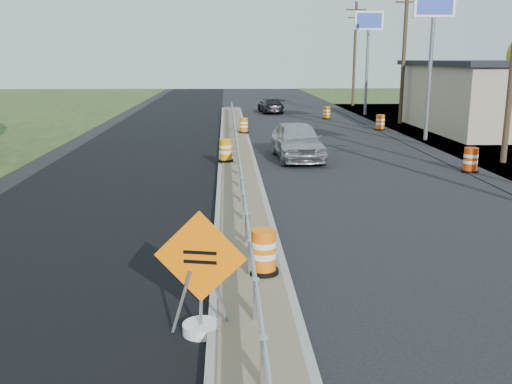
{
  "coord_description": "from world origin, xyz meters",
  "views": [
    {
      "loc": [
        -0.46,
        -14.7,
        4.45
      ],
      "look_at": [
        0.28,
        -0.55,
        1.1
      ],
      "focal_mm": 40.0,
      "sensor_mm": 36.0,
      "label": 1
    }
  ],
  "objects_px": {
    "barrel_shoulder_near": "(471,161)",
    "barrel_shoulder_mid": "(380,123)",
    "barrel_shoulder_far": "(327,113)",
    "barrel_median_mid": "(226,151)",
    "barrel_median_far": "(244,126)",
    "caution_sign": "(201,304)",
    "barrel_median_near": "(264,253)",
    "car_silver": "(297,141)",
    "car_dark_far": "(271,105)"
  },
  "relations": [
    {
      "from": "barrel_shoulder_near",
      "to": "barrel_shoulder_mid",
      "type": "distance_m",
      "value": 13.54
    },
    {
      "from": "barrel_shoulder_mid",
      "to": "barrel_shoulder_far",
      "type": "height_order",
      "value": "barrel_shoulder_mid"
    },
    {
      "from": "barrel_median_mid",
      "to": "barrel_shoulder_near",
      "type": "distance_m",
      "value": 9.84
    },
    {
      "from": "barrel_shoulder_far",
      "to": "barrel_median_far",
      "type": "bearing_deg",
      "value": -124.2
    },
    {
      "from": "caution_sign",
      "to": "barrel_median_near",
      "type": "xyz_separation_m",
      "value": [
        1.16,
        2.08,
        0.13
      ]
    },
    {
      "from": "barrel_median_near",
      "to": "barrel_median_far",
      "type": "relative_size",
      "value": 1.06
    },
    {
      "from": "barrel_median_near",
      "to": "barrel_shoulder_near",
      "type": "distance_m",
      "value": 14.2
    },
    {
      "from": "barrel_shoulder_far",
      "to": "barrel_shoulder_near",
      "type": "bearing_deg",
      "value": -83.85
    },
    {
      "from": "car_silver",
      "to": "car_dark_far",
      "type": "distance_m",
      "value": 22.09
    },
    {
      "from": "barrel_median_near",
      "to": "barrel_shoulder_far",
      "type": "bearing_deg",
      "value": 77.89
    },
    {
      "from": "caution_sign",
      "to": "barrel_shoulder_mid",
      "type": "relative_size",
      "value": 2.17
    },
    {
      "from": "barrel_median_far",
      "to": "caution_sign",
      "type": "bearing_deg",
      "value": -93.45
    },
    {
      "from": "caution_sign",
      "to": "barrel_median_mid",
      "type": "relative_size",
      "value": 2.26
    },
    {
      "from": "barrel_median_far",
      "to": "barrel_shoulder_near",
      "type": "height_order",
      "value": "barrel_median_far"
    },
    {
      "from": "caution_sign",
      "to": "barrel_shoulder_mid",
      "type": "distance_m",
      "value": 28.49
    },
    {
      "from": "barrel_median_far",
      "to": "barrel_shoulder_far",
      "type": "bearing_deg",
      "value": 55.8
    },
    {
      "from": "caution_sign",
      "to": "barrel_shoulder_near",
      "type": "bearing_deg",
      "value": 64.25
    },
    {
      "from": "barrel_median_far",
      "to": "barrel_shoulder_mid",
      "type": "xyz_separation_m",
      "value": [
        8.65,
        2.63,
        -0.17
      ]
    },
    {
      "from": "barrel_median_far",
      "to": "car_dark_far",
      "type": "height_order",
      "value": "car_dark_far"
    },
    {
      "from": "barrel_median_mid",
      "to": "car_dark_far",
      "type": "height_order",
      "value": "car_dark_far"
    },
    {
      "from": "barrel_shoulder_near",
      "to": "barrel_median_mid",
      "type": "bearing_deg",
      "value": 170.22
    },
    {
      "from": "car_silver",
      "to": "barrel_median_mid",
      "type": "bearing_deg",
      "value": -154.86
    },
    {
      "from": "barrel_shoulder_mid",
      "to": "car_silver",
      "type": "relative_size",
      "value": 0.2
    },
    {
      "from": "caution_sign",
      "to": "barrel_shoulder_near",
      "type": "height_order",
      "value": "caution_sign"
    },
    {
      "from": "barrel_median_mid",
      "to": "barrel_median_far",
      "type": "xyz_separation_m",
      "value": [
        1.04,
        9.25,
        -0.04
      ]
    },
    {
      "from": "caution_sign",
      "to": "barrel_median_far",
      "type": "height_order",
      "value": "caution_sign"
    },
    {
      "from": "barrel_median_far",
      "to": "barrel_shoulder_near",
      "type": "distance_m",
      "value": 13.93
    },
    {
      "from": "car_dark_far",
      "to": "barrel_shoulder_near",
      "type": "bearing_deg",
      "value": 98.4
    },
    {
      "from": "caution_sign",
      "to": "car_dark_far",
      "type": "relative_size",
      "value": 0.49
    },
    {
      "from": "barrel_median_far",
      "to": "barrel_median_near",
      "type": "bearing_deg",
      "value": -90.77
    },
    {
      "from": "car_silver",
      "to": "barrel_median_far",
      "type": "bearing_deg",
      "value": 103.32
    },
    {
      "from": "barrel_median_far",
      "to": "barrel_median_mid",
      "type": "bearing_deg",
      "value": -96.43
    },
    {
      "from": "barrel_shoulder_far",
      "to": "barrel_shoulder_mid",
      "type": "bearing_deg",
      "value": -72.23
    },
    {
      "from": "car_dark_far",
      "to": "car_silver",
      "type": "bearing_deg",
      "value": 83.85
    },
    {
      "from": "barrel_shoulder_mid",
      "to": "car_dark_far",
      "type": "distance_m",
      "value": 13.32
    },
    {
      "from": "barrel_median_far",
      "to": "barrel_shoulder_mid",
      "type": "distance_m",
      "value": 9.04
    },
    {
      "from": "car_silver",
      "to": "barrel_shoulder_mid",
      "type": "bearing_deg",
      "value": 54.85
    },
    {
      "from": "barrel_shoulder_mid",
      "to": "car_silver",
      "type": "height_order",
      "value": "car_silver"
    },
    {
      "from": "car_dark_far",
      "to": "barrel_median_far",
      "type": "bearing_deg",
      "value": 74.74
    },
    {
      "from": "barrel_median_far",
      "to": "car_silver",
      "type": "relative_size",
      "value": 0.17
    },
    {
      "from": "caution_sign",
      "to": "barrel_shoulder_far",
      "type": "distance_m",
      "value": 34.43
    },
    {
      "from": "caution_sign",
      "to": "barrel_shoulder_far",
      "type": "height_order",
      "value": "caution_sign"
    },
    {
      "from": "barrel_median_mid",
      "to": "barrel_shoulder_far",
      "type": "bearing_deg",
      "value": 68.21
    },
    {
      "from": "barrel_median_mid",
      "to": "barrel_shoulder_far",
      "type": "relative_size",
      "value": 1.01
    },
    {
      "from": "barrel_median_far",
      "to": "barrel_shoulder_near",
      "type": "relative_size",
      "value": 0.86
    },
    {
      "from": "car_silver",
      "to": "barrel_shoulder_near",
      "type": "bearing_deg",
      "value": -30.04
    },
    {
      "from": "barrel_median_near",
      "to": "barrel_shoulder_far",
      "type": "distance_m",
      "value": 32.15
    },
    {
      "from": "barrel_shoulder_near",
      "to": "car_silver",
      "type": "xyz_separation_m",
      "value": [
        -6.49,
        3.36,
        0.36
      ]
    },
    {
      "from": "barrel_median_near",
      "to": "barrel_shoulder_mid",
      "type": "bearing_deg",
      "value": 70.0
    },
    {
      "from": "barrel_shoulder_near",
      "to": "barrel_shoulder_far",
      "type": "distance_m",
      "value": 20.53
    }
  ]
}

